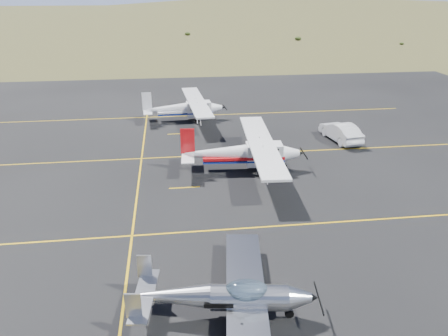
# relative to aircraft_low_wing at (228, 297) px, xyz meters

# --- Properties ---
(ground) EXTENTS (1600.00, 1600.00, 0.00)m
(ground) POSITION_rel_aircraft_low_wing_xyz_m (1.81, 4.65, -1.01)
(ground) COLOR #383D1C
(ground) RESTS_ON ground
(apron) EXTENTS (72.00, 72.00, 0.02)m
(apron) POSITION_rel_aircraft_low_wing_xyz_m (1.81, 11.65, -1.01)
(apron) COLOR black
(apron) RESTS_ON ground
(aircraft_low_wing) EXTENTS (7.07, 9.79, 2.12)m
(aircraft_low_wing) POSITION_rel_aircraft_low_wing_xyz_m (0.00, 0.00, 0.00)
(aircraft_low_wing) COLOR silver
(aircraft_low_wing) RESTS_ON apron
(aircraft_cessna) EXTENTS (7.52, 12.53, 3.17)m
(aircraft_cessna) POSITION_rel_aircraft_low_wing_xyz_m (3.05, 14.50, 0.39)
(aircraft_cessna) COLOR white
(aircraft_cessna) RESTS_ON apron
(aircraft_plain) EXTENTS (6.86, 11.43, 2.89)m
(aircraft_plain) POSITION_rel_aircraft_low_wing_xyz_m (-0.48, 27.11, 0.27)
(aircraft_plain) COLOR white
(aircraft_plain) RESTS_ON apron
(sedan) EXTENTS (2.35, 4.90, 1.55)m
(sedan) POSITION_rel_aircraft_low_wing_xyz_m (12.20, 19.68, -0.23)
(sedan) COLOR white
(sedan) RESTS_ON apron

